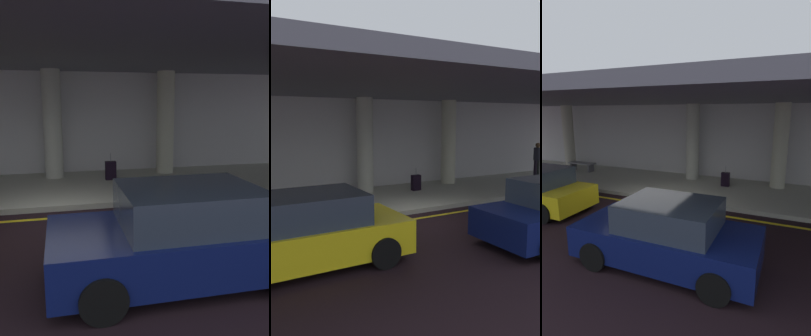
% 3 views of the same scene
% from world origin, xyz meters
% --- Properties ---
extents(ground_plane, '(60.00, 60.00, 0.00)m').
position_xyz_m(ground_plane, '(0.00, 0.00, 0.00)').
color(ground_plane, black).
extents(sidewalk, '(26.00, 4.20, 0.15)m').
position_xyz_m(sidewalk, '(0.00, 3.10, 0.07)').
color(sidewalk, '#B3B4A3').
rests_on(sidewalk, ground).
extents(lane_stripe_yellow, '(26.00, 0.14, 0.01)m').
position_xyz_m(lane_stripe_yellow, '(0.00, 0.51, 0.00)').
color(lane_stripe_yellow, yellow).
rests_on(lane_stripe_yellow, ground).
extents(support_column_left_mid, '(0.63, 0.63, 3.65)m').
position_xyz_m(support_column_left_mid, '(0.00, 4.40, 1.97)').
color(support_column_left_mid, '#ADAD9F').
rests_on(support_column_left_mid, sidewalk).
extents(support_column_center, '(0.63, 0.63, 3.65)m').
position_xyz_m(support_column_center, '(4.00, 4.40, 1.97)').
color(support_column_center, '#B5B49C').
rests_on(support_column_center, sidewalk).
extents(ceiling_overhang, '(28.00, 13.20, 0.30)m').
position_xyz_m(ceiling_overhang, '(0.00, 2.60, 3.95)').
color(ceiling_overhang, slate).
rests_on(ceiling_overhang, support_column_far_left).
extents(terminal_back_wall, '(26.00, 0.30, 3.80)m').
position_xyz_m(terminal_back_wall, '(0.00, 5.35, 1.90)').
color(terminal_back_wall, '#BBB8B9').
rests_on(terminal_back_wall, ground).
extents(car_yellow_taxi, '(4.10, 1.92, 1.50)m').
position_xyz_m(car_yellow_taxi, '(-3.81, -1.41, 0.71)').
color(car_yellow_taxi, yellow).
rests_on(car_yellow_taxi, ground).
extents(traveler_with_luggage, '(0.38, 0.38, 1.68)m').
position_xyz_m(traveler_with_luggage, '(8.88, 3.62, 1.11)').
color(traveler_with_luggage, black).
rests_on(traveler_with_luggage, sidewalk).
extents(suitcase_upright_primary, '(0.36, 0.22, 0.90)m').
position_xyz_m(suitcase_upright_primary, '(1.85, 3.63, 0.46)').
color(suitcase_upright_primary, black).
rests_on(suitcase_upright_primary, sidewalk).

